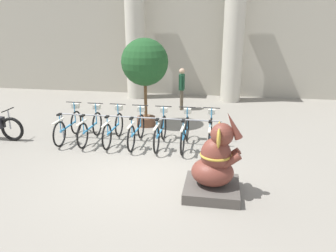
# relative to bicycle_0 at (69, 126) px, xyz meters

# --- Properties ---
(ground_plane) EXTENTS (60.00, 60.00, 0.00)m
(ground_plane) POSITION_rel_bicycle_0_xyz_m (2.68, -1.85, -0.42)
(ground_plane) COLOR gray
(building_facade) EXTENTS (20.00, 0.20, 6.00)m
(building_facade) POSITION_rel_bicycle_0_xyz_m (2.68, 6.75, 2.58)
(building_facade) COLOR #A39E8E
(building_facade) RESTS_ON ground_plane
(column_left) EXTENTS (1.08, 1.08, 5.16)m
(column_left) POSITION_rel_bicycle_0_xyz_m (0.57, 5.75, 2.20)
(column_left) COLOR #BCB7A8
(column_left) RESTS_ON ground_plane
(column_right) EXTENTS (1.08, 1.08, 5.16)m
(column_right) POSITION_rel_bicycle_0_xyz_m (4.78, 5.75, 2.20)
(column_right) COLOR #BCB7A8
(column_right) RESTS_ON ground_plane
(bike_rack) EXTENTS (4.76, 0.05, 0.77)m
(bike_rack) POSITION_rel_bicycle_0_xyz_m (2.08, 0.10, 0.20)
(bike_rack) COLOR gray
(bike_rack) RESTS_ON ground_plane
(bicycle_0) EXTENTS (0.48, 1.82, 1.04)m
(bicycle_0) POSITION_rel_bicycle_0_xyz_m (0.00, 0.00, 0.00)
(bicycle_0) COLOR black
(bicycle_0) RESTS_ON ground_plane
(bicycle_1) EXTENTS (0.48, 1.82, 1.04)m
(bicycle_1) POSITION_rel_bicycle_0_xyz_m (0.69, -0.02, 0.00)
(bicycle_1) COLOR black
(bicycle_1) RESTS_ON ground_plane
(bicycle_2) EXTENTS (0.48, 1.82, 1.04)m
(bicycle_2) POSITION_rel_bicycle_0_xyz_m (1.39, -0.01, 0.00)
(bicycle_2) COLOR black
(bicycle_2) RESTS_ON ground_plane
(bicycle_3) EXTENTS (0.48, 1.82, 1.04)m
(bicycle_3) POSITION_rel_bicycle_0_xyz_m (2.08, -0.03, 0.00)
(bicycle_3) COLOR black
(bicycle_3) RESTS_ON ground_plane
(bicycle_4) EXTENTS (0.48, 1.82, 1.04)m
(bicycle_4) POSITION_rel_bicycle_0_xyz_m (2.77, -0.04, 0.00)
(bicycle_4) COLOR black
(bicycle_4) RESTS_ON ground_plane
(bicycle_5) EXTENTS (0.48, 1.82, 1.04)m
(bicycle_5) POSITION_rel_bicycle_0_xyz_m (3.46, -0.03, 0.00)
(bicycle_5) COLOR black
(bicycle_5) RESTS_ON ground_plane
(bicycle_6) EXTENTS (0.48, 1.82, 1.04)m
(bicycle_6) POSITION_rel_bicycle_0_xyz_m (4.16, 0.01, 0.00)
(bicycle_6) COLOR black
(bicycle_6) RESTS_ON ground_plane
(elephant_statue) EXTENTS (1.11, 1.11, 1.77)m
(elephant_statue) POSITION_rel_bicycle_0_xyz_m (4.35, -2.53, 0.17)
(elephant_statue) COLOR #4C4742
(elephant_statue) RESTS_ON ground_plane
(person_pedestrian) EXTENTS (0.22, 0.47, 1.63)m
(person_pedestrian) POSITION_rel_bicycle_0_xyz_m (2.87, 3.94, 0.55)
(person_pedestrian) COLOR brown
(person_pedestrian) RESTS_ON ground_plane
(potted_tree) EXTENTS (1.51, 1.51, 2.87)m
(potted_tree) POSITION_rel_bicycle_0_xyz_m (1.95, 1.69, 1.63)
(potted_tree) COLOR brown
(potted_tree) RESTS_ON ground_plane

